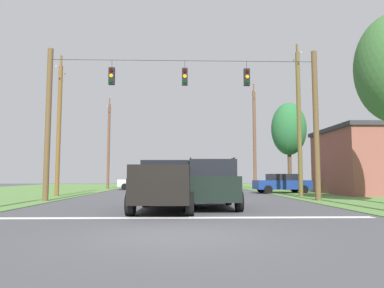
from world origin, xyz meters
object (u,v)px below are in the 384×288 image
object	(u,v)px
utility_pole_far_left	(109,145)
distant_car_far_parked	(282,183)
distant_car_oncoming	(140,182)
utility_pole_far_right	(255,138)
tree_roadside_far_right	(289,129)
utility_pole_mid_left	(59,127)
utility_pole_mid_right	(299,121)
overhead_signal_span	(183,117)
pickup_truck	(165,185)
suv_black	(210,183)
distant_car_crossing_white	(159,183)

from	to	relation	value
utility_pole_far_left	distant_car_far_parked	bearing A→B (deg)	-33.55
distant_car_oncoming	utility_pole_far_right	bearing A→B (deg)	8.51
tree_roadside_far_right	utility_pole_mid_left	bearing A→B (deg)	-153.66
distant_car_far_parked	utility_pole_mid_right	distance (m)	6.33
distant_car_oncoming	overhead_signal_span	bearing A→B (deg)	-75.94
distant_car_oncoming	tree_roadside_far_right	size ratio (longest dim) A/B	0.53
distant_car_oncoming	utility_pole_far_right	world-z (taller)	utility_pole_far_right
pickup_truck	tree_roadside_far_right	xyz separation A→B (m)	(10.71, 19.18, 4.77)
suv_black	utility_pole_mid_right	distance (m)	11.55
distant_car_oncoming	utility_pole_far_right	distance (m)	12.97
tree_roadside_far_right	overhead_signal_span	bearing A→B (deg)	-125.74
suv_black	distant_car_crossing_white	world-z (taller)	suv_black
pickup_truck	distant_car_crossing_white	xyz separation A→B (m)	(-1.22, 15.99, -0.18)
utility_pole_far_right	utility_pole_mid_left	size ratio (longest dim) A/B	1.19
suv_black	distant_car_far_parked	size ratio (longest dim) A/B	1.08
suv_black	utility_pole_far_left	world-z (taller)	utility_pole_far_left
distant_car_crossing_white	utility_pole_mid_left	xyz separation A→B (m)	(-6.40, -5.88, 3.82)
overhead_signal_span	pickup_truck	bearing A→B (deg)	-97.75
distant_car_crossing_white	utility_pole_mid_left	size ratio (longest dim) A/B	0.46
utility_pole_mid_right	distant_car_oncoming	bearing A→B (deg)	133.54
distant_car_crossing_white	utility_pole_far_left	world-z (taller)	utility_pole_far_left
distant_car_oncoming	utility_pole_mid_right	world-z (taller)	utility_pole_mid_right
distant_car_far_parked	utility_pole_far_left	xyz separation A→B (m)	(-15.78, 10.46, 3.95)
utility_pole_far_right	utility_pole_far_left	xyz separation A→B (m)	(-15.67, 0.69, -0.69)
suv_black	tree_roadside_far_right	size ratio (longest dim) A/B	0.58
pickup_truck	distant_car_oncoming	size ratio (longest dim) A/B	1.24
overhead_signal_span	tree_roadside_far_right	distance (m)	17.15
utility_pole_far_right	utility_pole_mid_left	bearing A→B (deg)	-139.08
pickup_truck	distant_car_crossing_white	distance (m)	16.04
pickup_truck	utility_pole_far_left	world-z (taller)	utility_pole_far_left
utility_pole_far_left	distant_car_crossing_white	bearing A→B (deg)	-55.56
distant_car_far_parked	tree_roadside_far_right	bearing A→B (deg)	66.42
pickup_truck	utility_pole_far_right	world-z (taller)	utility_pole_far_right
pickup_truck	utility_pole_mid_right	size ratio (longest dim) A/B	0.53
utility_pole_far_left	utility_pole_mid_left	bearing A→B (deg)	-91.59
pickup_truck	utility_pole_mid_right	distance (m)	13.45
utility_pole_mid_left	utility_pole_mid_right	bearing A→B (deg)	-1.91
utility_pole_mid_right	tree_roadside_far_right	world-z (taller)	utility_pole_mid_right
distant_car_oncoming	tree_roadside_far_right	distance (m)	15.38
pickup_truck	tree_roadside_far_right	world-z (taller)	tree_roadside_far_right
utility_pole_far_left	pickup_truck	bearing A→B (deg)	-73.73
overhead_signal_span	tree_roadside_far_right	bearing A→B (deg)	54.26
distant_car_far_parked	utility_pole_far_right	size ratio (longest dim) A/B	0.39
suv_black	distant_car_oncoming	distance (m)	21.88
utility_pole_far_left	tree_roadside_far_right	bearing A→B (deg)	-17.18
distant_car_crossing_white	distant_car_far_parked	world-z (taller)	same
distant_car_oncoming	utility_pole_mid_right	distance (m)	18.00
overhead_signal_span	utility_pole_mid_right	bearing A→B (deg)	28.67
overhead_signal_span	distant_car_crossing_white	bearing A→B (deg)	100.30
suv_black	distant_car_crossing_white	size ratio (longest dim) A/B	1.10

